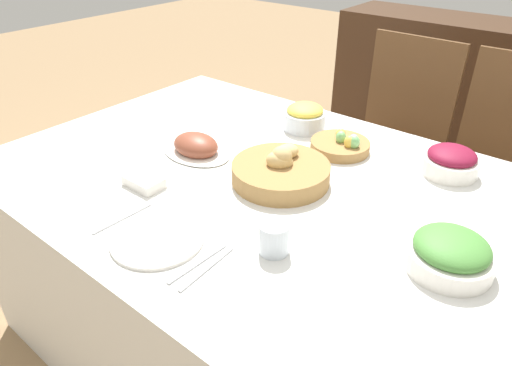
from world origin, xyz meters
The scene contains 17 objects.
ground_plane centered at (0.00, 0.00, 0.00)m, with size 12.00×12.00×0.00m, color #937551.
dining_table centered at (0.00, 0.00, 0.38)m, with size 1.81×1.20×0.76m.
chair_far_right centered at (0.46, 0.96, 0.52)m, with size 0.42×0.42×1.00m.
chair_far_center centered at (-0.01, 0.96, 0.52)m, with size 0.43×0.43×1.00m.
sideboard centered at (0.07, 1.81, 0.48)m, with size 1.56×0.44×0.95m.
bread_basket centered at (0.02, 0.02, 0.79)m, with size 0.30×0.30×0.12m.
egg_basket centered at (0.06, 0.31, 0.78)m, with size 0.20×0.20×0.08m.
ham_platter centered at (-0.32, -0.01, 0.78)m, with size 0.26×0.18×0.08m.
beet_salad_bowl centered at (0.40, 0.39, 0.80)m, with size 0.17×0.17×0.09m.
green_salad_bowl centered at (0.55, -0.05, 0.80)m, with size 0.20×0.20×0.09m.
pineapple_bowl centered at (-0.14, 0.39, 0.81)m, with size 0.16×0.16×0.10m.
dinner_plate centered at (-0.05, -0.41, 0.76)m, with size 0.24×0.24×0.01m.
fork centered at (-0.20, -0.41, 0.76)m, with size 0.02×0.18×0.00m.
knife centered at (0.09, -0.41, 0.76)m, with size 0.02×0.18×0.00m.
spoon centered at (0.12, -0.41, 0.76)m, with size 0.02×0.18×0.00m.
drinking_cup centered at (0.20, -0.26, 0.80)m, with size 0.08×0.08×0.08m.
butter_dish centered at (-0.29, -0.27, 0.77)m, with size 0.12×0.07×0.03m.
Camera 1 is at (0.72, -0.97, 1.49)m, focal length 32.00 mm.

